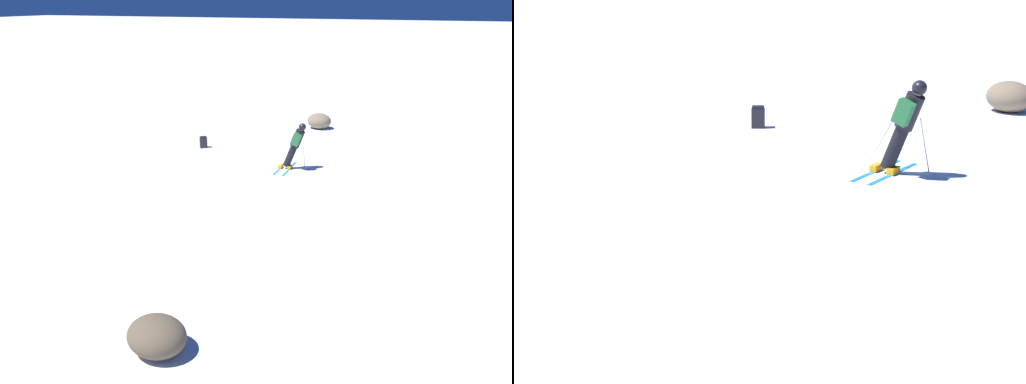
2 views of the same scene
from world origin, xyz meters
TOP-DOWN VIEW (x-y plane):
  - ground_plane at (0.00, 0.00)m, footprint 300.00×300.00m
  - skier at (-1.81, 0.01)m, footprint 1.47×1.79m
  - spare_backpack at (2.72, -1.39)m, footprint 0.37×0.36m
  - exposed_boulder_0 at (-2.67, 10.84)m, footprint 1.11×0.94m
  - exposed_boulder_1 at (-1.00, -6.55)m, footprint 1.16×0.99m

SIDE VIEW (x-z plane):
  - ground_plane at x=0.00m, z-range 0.00..0.00m
  - spare_backpack at x=2.72m, z-range -0.01..0.49m
  - exposed_boulder_0 at x=-2.67m, z-range 0.00..0.72m
  - exposed_boulder_1 at x=-1.00m, z-range 0.00..0.76m
  - skier at x=-1.81m, z-range 0.09..1.93m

